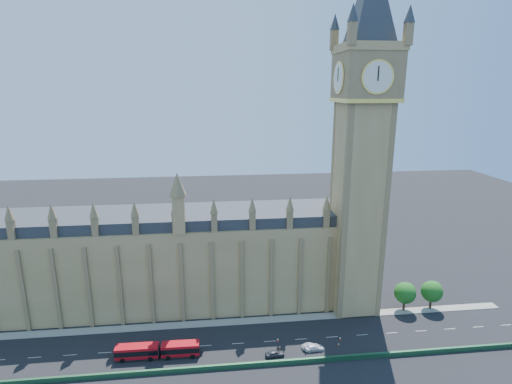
{
  "coord_description": "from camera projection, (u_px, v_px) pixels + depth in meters",
  "views": [
    {
      "loc": [
        -1.16,
        -86.42,
        61.25
      ],
      "look_at": [
        9.65,
        10.0,
        36.17
      ],
      "focal_mm": 28.0,
      "sensor_mm": 36.0,
      "label": 1
    }
  ],
  "objects": [
    {
      "name": "ground",
      "position": [
        222.0,
        345.0,
        98.6
      ],
      "size": [
        400.0,
        400.0,
        0.0
      ],
      "primitive_type": "plane",
      "color": "black",
      "rests_on": "ground"
    },
    {
      "name": "palace_westminster",
      "position": [
        131.0,
        261.0,
        113.6
      ],
      "size": [
        120.0,
        20.0,
        28.0
      ],
      "color": "#9E824C",
      "rests_on": "ground"
    },
    {
      "name": "elizabeth_tower",
      "position": [
        364.0,
        116.0,
        102.5
      ],
      "size": [
        20.59,
        20.59,
        105.0
      ],
      "color": "#9E824C",
      "rests_on": "ground"
    },
    {
      "name": "bridge_parapet",
      "position": [
        223.0,
        367.0,
        89.79
      ],
      "size": [
        160.0,
        0.6,
        1.2
      ],
      "primitive_type": "cube",
      "color": "#1E4C2D",
      "rests_on": "ground"
    },
    {
      "name": "kerb_north",
      "position": [
        221.0,
        323.0,
        107.72
      ],
      "size": [
        160.0,
        3.0,
        0.16
      ],
      "primitive_type": "cube",
      "color": "gray",
      "rests_on": "ground"
    },
    {
      "name": "tree_east_near",
      "position": [
        406.0,
        292.0,
        112.52
      ],
      "size": [
        6.0,
        6.0,
        8.5
      ],
      "color": "#382619",
      "rests_on": "ground"
    },
    {
      "name": "tree_east_far",
      "position": [
        432.0,
        291.0,
        113.39
      ],
      "size": [
        6.0,
        6.0,
        8.5
      ],
      "color": "#382619",
      "rests_on": "ground"
    },
    {
      "name": "red_bus",
      "position": [
        158.0,
        350.0,
        93.63
      ],
      "size": [
        19.48,
        3.38,
        3.3
      ],
      "rotation": [
        0.0,
        0.0,
        -0.02
      ],
      "color": "#B60C15",
      "rests_on": "ground"
    },
    {
      "name": "car_grey",
      "position": [
        275.0,
        353.0,
        94.07
      ],
      "size": [
        4.71,
        2.32,
        1.55
      ],
      "primitive_type": "imported",
      "rotation": [
        0.0,
        0.0,
        1.68
      ],
      "color": "#3D3F45",
      "rests_on": "ground"
    },
    {
      "name": "car_silver",
      "position": [
        310.0,
        346.0,
        96.79
      ],
      "size": [
        4.18,
        1.64,
        1.35
      ],
      "primitive_type": "imported",
      "rotation": [
        0.0,
        0.0,
        1.62
      ],
      "color": "#B1B3B9",
      "rests_on": "ground"
    },
    {
      "name": "car_white",
      "position": [
        314.0,
        348.0,
        96.31
      ],
      "size": [
        4.96,
        2.23,
        1.41
      ],
      "primitive_type": "imported",
      "rotation": [
        0.0,
        0.0,
        1.62
      ],
      "color": "white",
      "rests_on": "ground"
    },
    {
      "name": "cone_a",
      "position": [
        278.0,
        340.0,
        99.84
      ],
      "size": [
        0.54,
        0.54,
        0.8
      ],
      "rotation": [
        0.0,
        0.0,
        -0.07
      ],
      "color": "black",
      "rests_on": "ground"
    },
    {
      "name": "cone_b",
      "position": [
        280.0,
        347.0,
        96.95
      ],
      "size": [
        0.45,
        0.45,
        0.68
      ],
      "rotation": [
        0.0,
        0.0,
        0.04
      ],
      "color": "black",
      "rests_on": "ground"
    },
    {
      "name": "cone_c",
      "position": [
        340.0,
        338.0,
        100.4
      ],
      "size": [
        0.49,
        0.49,
        0.76
      ],
      "rotation": [
        0.0,
        0.0,
        -0.04
      ],
      "color": "black",
      "rests_on": "ground"
    },
    {
      "name": "cone_d",
      "position": [
        339.0,
        344.0,
        98.13
      ],
      "size": [
        0.41,
        0.41,
        0.62
      ],
      "rotation": [
        0.0,
        0.0,
        0.07
      ],
      "color": "black",
      "rests_on": "ground"
    }
  ]
}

